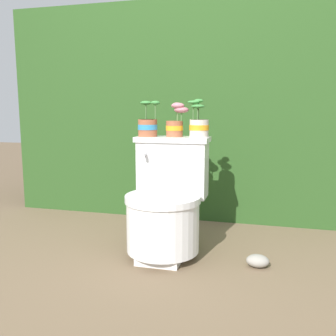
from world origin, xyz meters
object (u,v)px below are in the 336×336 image
object	(u,v)px
toilet	(166,205)
potted_plant_left	(148,126)
potted_plant_midleft	(176,123)
garden_stone	(258,261)
potted_plant_middle	(199,125)

from	to	relation	value
toilet	potted_plant_left	distance (m)	0.49
potted_plant_left	potted_plant_midleft	xyz separation A→B (m)	(0.16, 0.04, 0.01)
potted_plant_midleft	garden_stone	size ratio (longest dim) A/B	1.67
potted_plant_left	garden_stone	xyz separation A→B (m)	(0.67, -0.20, -0.70)
toilet	garden_stone	xyz separation A→B (m)	(0.52, -0.07, -0.25)
potted_plant_midleft	potted_plant_middle	xyz separation A→B (m)	(0.14, -0.00, -0.01)
potted_plant_middle	garden_stone	bearing A→B (deg)	-32.83
toilet	potted_plant_left	bearing A→B (deg)	137.68
potted_plant_left	potted_plant_middle	size ratio (longest dim) A/B	0.96
potted_plant_midleft	potted_plant_middle	bearing A→B (deg)	-1.01
potted_plant_left	potted_plant_midleft	bearing A→B (deg)	12.28
potted_plant_midleft	potted_plant_middle	world-z (taller)	potted_plant_middle
toilet	potted_plant_middle	xyz separation A→B (m)	(0.15, 0.17, 0.45)
potted_plant_left	potted_plant_midleft	distance (m)	0.17
potted_plant_left	potted_plant_midleft	size ratio (longest dim) A/B	1.05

